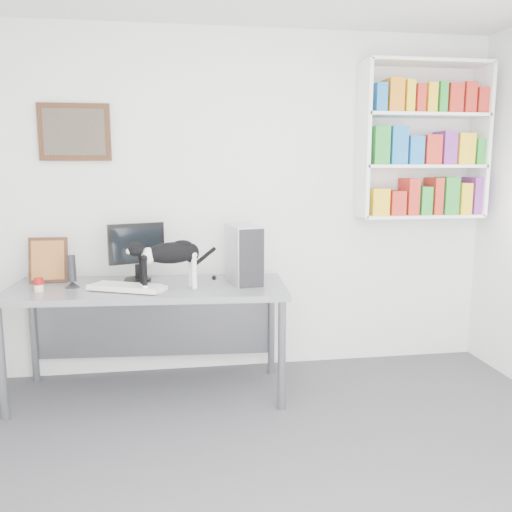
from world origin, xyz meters
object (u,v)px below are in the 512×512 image
Objects in this scene: speaker at (72,271)px; soup_can at (39,285)px; keyboard at (127,287)px; leaning_print at (48,259)px; monitor at (137,252)px; pc_tower at (244,254)px; desk at (150,341)px; bookshelf at (423,141)px; cat at (170,265)px.

soup_can is at bearing -171.73° from speaker.
leaning_print is at bearing 172.65° from keyboard.
speaker is (-0.39, 0.15, 0.10)m from keyboard.
monitor is 0.71m from soup_can.
pc_tower is at bearing -8.74° from leaning_print.
monitor is 4.80× the size of soup_can.
speaker reaches higher than desk.
bookshelf reaches higher than monitor.
cat is (0.16, -0.15, 0.58)m from desk.
monitor is 1.04× the size of pc_tower.
desk is 0.74m from speaker.
speaker is 0.71m from cat.
cat is at bearing -23.47° from leaning_print.
leaning_print is 3.72× the size of soup_can.
monitor reaches higher than soup_can.
pc_tower reaches higher than desk.
keyboard is 1.23× the size of pc_tower.
keyboard is at bearing -169.14° from bookshelf.
cat is (0.88, -0.40, 0.00)m from leaning_print.
cat is at bearing -71.58° from monitor.
leaning_print reaches higher than desk.
monitor is at bearing 20.62° from soup_can.
speaker is 0.43× the size of cat.
speaker reaches higher than keyboard.
keyboard is at bearing -31.07° from leaning_print.
soup_can is at bearing 175.36° from pc_tower.
soup_can reaches higher than desk.
soup_can is (-0.20, -0.09, -0.07)m from speaker.
soup_can is 0.90m from cat.
speaker is at bearing -179.22° from monitor.
monitor is at bearing 118.56° from desk.
monitor reaches higher than speaker.
cat reaches higher than leaning_print.
desk is 0.62m from cat.
desk is 0.66m from monitor.
cat is at bearing -166.68° from bookshelf.
cat is (0.30, -0.03, 0.15)m from keyboard.
pc_tower is 0.75× the size of cat.
monitor is 0.47m from speaker.
keyboard is at bearing -135.17° from desk.
desk is 4.63× the size of pc_tower.
cat is at bearing -31.15° from speaker.
bookshelf is at bearing 12.76° from desk.
keyboard is at bearing -118.08° from monitor.
monitor is at bearing -5.28° from leaning_print.
cat is (-0.53, -0.16, -0.04)m from pc_tower.
soup_can is (-2.91, -0.39, -0.99)m from bookshelf.
monitor is 0.41m from cat.
speaker is at bearing -46.67° from leaning_print.
soup_can reaches higher than keyboard.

